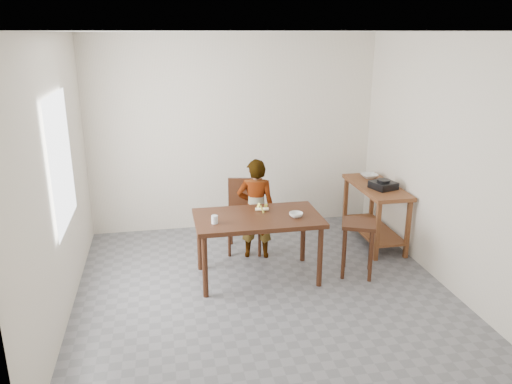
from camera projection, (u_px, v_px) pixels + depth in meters
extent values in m
cube|color=slate|center=(263.00, 291.00, 5.48)|extent=(4.00, 4.00, 0.04)
cube|color=white|center=(264.00, 29.00, 4.65)|extent=(4.00, 4.00, 0.04)
cube|color=silver|center=(234.00, 133.00, 6.95)|extent=(4.00, 0.04, 2.70)
cube|color=silver|center=(329.00, 253.00, 3.18)|extent=(4.00, 0.04, 2.70)
cube|color=silver|center=(54.00, 182.00, 4.69)|extent=(0.04, 4.00, 2.70)
cube|color=silver|center=(445.00, 162.00, 5.43)|extent=(0.04, 4.00, 2.70)
cube|color=white|center=(61.00, 161.00, 4.84)|extent=(0.02, 1.10, 1.30)
imported|color=white|center=(256.00, 209.00, 6.11)|extent=(0.51, 0.39, 1.26)
cylinder|color=silver|center=(215.00, 219.00, 5.30)|extent=(0.08, 0.08, 0.09)
imported|color=silver|center=(296.00, 215.00, 5.50)|extent=(0.20, 0.20, 0.05)
imported|color=silver|center=(369.00, 176.00, 6.79)|extent=(0.25, 0.25, 0.06)
cube|color=black|center=(383.00, 185.00, 6.32)|extent=(0.35, 0.35, 0.09)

